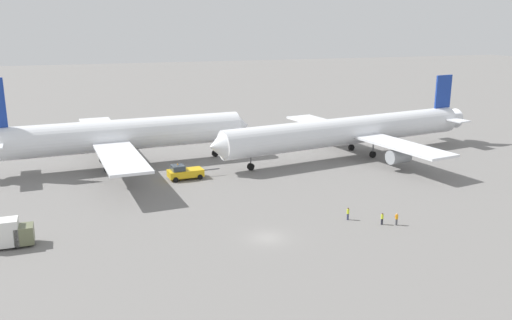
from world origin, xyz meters
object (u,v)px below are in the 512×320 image
Objects in this scene: airliner_at_gate_left at (119,136)px; ground_crew_wing_walker_right at (382,218)px; pushback_tug at (184,172)px; ground_crew_ramp_agent_by_cones at (348,213)px; gse_catering_truck_tall at (6,233)px; ground_crew_marshaller_foreground at (397,219)px; airliner_being_pushed at (350,131)px.

airliner_at_gate_left is 51.92m from ground_crew_wing_walker_right.
airliner_at_gate_left reaches higher than pushback_tug.
ground_crew_ramp_agent_by_cones is 4.62m from ground_crew_wing_walker_right.
ground_crew_ramp_agent_by_cones is at bearing 139.34° from ground_crew_wing_walker_right.
gse_catering_truck_tall is at bearing 170.71° from ground_crew_wing_walker_right.
ground_crew_ramp_agent_by_cones reaches higher than ground_crew_marshaller_foreground.
ground_crew_marshaller_foreground is (48.36, -8.42, -0.86)m from gse_catering_truck_tall.
airliner_being_pushed is at bearing 68.77° from ground_crew_wing_walker_right.
airliner_at_gate_left reaches higher than gse_catering_truck_tall.
airliner_at_gate_left is 8.67× the size of gse_catering_truck_tall.
airliner_at_gate_left is 31.17× the size of ground_crew_wing_walker_right.
airliner_at_gate_left is 0.85× the size of airliner_being_pushed.
ground_crew_marshaller_foreground is 0.97× the size of ground_crew_ramp_agent_by_cones.
airliner_being_pushed is 36.56m from ground_crew_ramp_agent_by_cones.
ground_crew_marshaller_foreground is 1.88m from ground_crew_wing_walker_right.
pushback_tug is 5.63× the size of ground_crew_wing_walker_right.
airliner_being_pushed is at bearing 71.63° from ground_crew_marshaller_foreground.
ground_crew_wing_walker_right is (3.50, -3.01, -0.07)m from ground_crew_ramp_agent_by_cones.
airliner_being_pushed is at bearing -8.28° from airliner_at_gate_left.
airliner_being_pushed reaches higher than ground_crew_wing_walker_right.
ground_crew_ramp_agent_by_cones is at bearing -6.11° from gse_catering_truck_tall.
ground_crew_marshaller_foreground is at bearing -52.95° from pushback_tug.
airliner_at_gate_left is at bearing 127.55° from ground_crew_marshaller_foreground.
airliner_being_pushed reaches higher than ground_crew_marshaller_foreground.
pushback_tug is 1.56× the size of gse_catering_truck_tall.
airliner_being_pushed reaches higher than gse_catering_truck_tall.
ground_crew_ramp_agent_by_cones is at bearing -56.35° from pushback_tug.
airliner_being_pushed reaches higher than ground_crew_ramp_agent_by_cones.
airliner_being_pushed is 34.17× the size of ground_crew_ramp_agent_by_cones.
airliner_at_gate_left is 44.89m from airliner_being_pushed.
ground_crew_wing_walker_right is at bearing -9.29° from gse_catering_truck_tall.
ground_crew_marshaller_foreground is at bearing -52.45° from airliner_at_gate_left.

